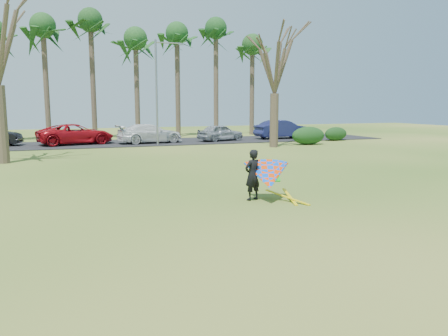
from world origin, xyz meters
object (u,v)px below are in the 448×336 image
object	(u,v)px
car_3	(150,133)
car_4	(220,133)
kite_flyer	(266,175)
car_2	(76,134)
bare_tree_right	(275,58)
streetlight	(159,87)
car_5	(282,129)

from	to	relation	value
car_3	car_4	distance (m)	6.13
car_3	car_4	bearing A→B (deg)	-98.11
car_3	kite_flyer	xyz separation A→B (m)	(-0.51, -22.63, 0.02)
car_2	bare_tree_right	bearing A→B (deg)	-129.78
streetlight	kite_flyer	bearing A→B (deg)	-92.35
car_3	car_5	world-z (taller)	car_5
streetlight	car_3	bearing A→B (deg)	98.66
streetlight	car_5	world-z (taller)	streetlight
car_3	streetlight	bearing A→B (deg)	-179.43
kite_flyer	bare_tree_right	bearing A→B (deg)	62.23
car_2	car_4	world-z (taller)	car_2
car_3	car_5	bearing A→B (deg)	-96.26
car_3	kite_flyer	bearing A→B (deg)	170.60
car_2	kite_flyer	xyz separation A→B (m)	(5.22, -23.44, -0.02)
car_2	car_5	distance (m)	18.12
streetlight	car_5	bearing A→B (deg)	11.91
bare_tree_right	car_3	xyz separation A→B (m)	(-8.17, 6.14, -5.74)
car_4	kite_flyer	xyz separation A→B (m)	(-6.65, -22.63, 0.08)
bare_tree_right	streetlight	xyz separation A→B (m)	(-7.84, 4.00, -2.10)
bare_tree_right	kite_flyer	bearing A→B (deg)	-117.77
kite_flyer	car_3	bearing A→B (deg)	88.70
car_4	car_5	xyz separation A→B (m)	(6.25, 0.40, 0.14)
bare_tree_right	car_5	world-z (taller)	bare_tree_right
car_4	car_2	bearing A→B (deg)	69.37
streetlight	car_4	world-z (taller)	streetlight
streetlight	car_2	xyz separation A→B (m)	(-6.06, 2.95, -3.60)
streetlight	car_4	xyz separation A→B (m)	(5.81, 2.14, -3.70)
car_5	bare_tree_right	bearing A→B (deg)	144.16
car_5	kite_flyer	world-z (taller)	kite_flyer
car_5	kite_flyer	size ratio (longest dim) A/B	2.16
streetlight	car_3	size ratio (longest dim) A/B	1.51
car_2	car_5	xyz separation A→B (m)	(18.11, -0.41, 0.04)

